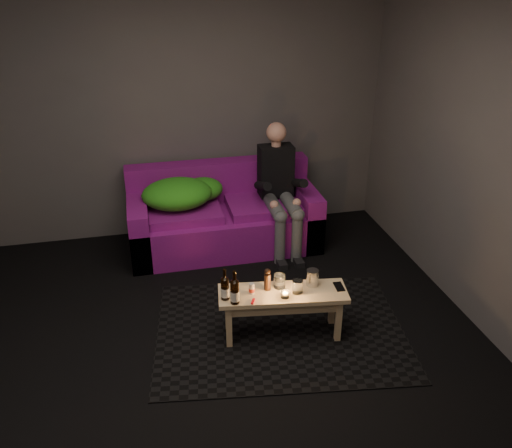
{
  "coord_description": "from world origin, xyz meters",
  "views": [
    {
      "loc": [
        -0.51,
        -3.07,
        2.66
      ],
      "look_at": [
        0.45,
        1.15,
        0.52
      ],
      "focal_mm": 38.0,
      "sensor_mm": 36.0,
      "label": 1
    }
  ],
  "objects_px": {
    "coffee_table": "(283,300)",
    "beer_bottle_b": "(235,291)",
    "person": "(279,186)",
    "steel_cup": "(312,278)",
    "sofa": "(223,218)",
    "beer_bottle_a": "(225,288)"
  },
  "relations": [
    {
      "from": "coffee_table",
      "to": "beer_bottle_b",
      "type": "xyz_separation_m",
      "value": [
        -0.38,
        -0.06,
        0.17
      ]
    },
    {
      "from": "person",
      "to": "steel_cup",
      "type": "distance_m",
      "value": 1.41
    },
    {
      "from": "sofa",
      "to": "beer_bottle_b",
      "type": "xyz_separation_m",
      "value": [
        -0.19,
        -1.65,
        0.21
      ]
    },
    {
      "from": "beer_bottle_a",
      "to": "beer_bottle_b",
      "type": "xyz_separation_m",
      "value": [
        0.06,
        -0.07,
        0.01
      ]
    },
    {
      "from": "sofa",
      "to": "person",
      "type": "height_order",
      "value": "person"
    },
    {
      "from": "beer_bottle_b",
      "to": "steel_cup",
      "type": "xyz_separation_m",
      "value": [
        0.62,
        0.11,
        -0.03
      ]
    },
    {
      "from": "sofa",
      "to": "person",
      "type": "distance_m",
      "value": 0.67
    },
    {
      "from": "person",
      "to": "beer_bottle_a",
      "type": "distance_m",
      "value": 1.64
    },
    {
      "from": "sofa",
      "to": "person",
      "type": "xyz_separation_m",
      "value": [
        0.54,
        -0.15,
        0.35
      ]
    },
    {
      "from": "person",
      "to": "beer_bottle_a",
      "type": "bearing_deg",
      "value": -118.94
    },
    {
      "from": "sofa",
      "to": "person",
      "type": "relative_size",
      "value": 1.5
    },
    {
      "from": "sofa",
      "to": "coffee_table",
      "type": "bearing_deg",
      "value": -83.22
    },
    {
      "from": "coffee_table",
      "to": "beer_bottle_b",
      "type": "relative_size",
      "value": 3.74
    },
    {
      "from": "beer_bottle_b",
      "to": "person",
      "type": "bearing_deg",
      "value": 63.97
    },
    {
      "from": "steel_cup",
      "to": "person",
      "type": "bearing_deg",
      "value": 85.52
    },
    {
      "from": "coffee_table",
      "to": "beer_bottle_b",
      "type": "height_order",
      "value": "beer_bottle_b"
    },
    {
      "from": "beer_bottle_a",
      "to": "beer_bottle_b",
      "type": "bearing_deg",
      "value": -48.87
    },
    {
      "from": "sofa",
      "to": "coffee_table",
      "type": "relative_size",
      "value": 1.85
    },
    {
      "from": "sofa",
      "to": "steel_cup",
      "type": "relative_size",
      "value": 14.5
    },
    {
      "from": "beer_bottle_b",
      "to": "steel_cup",
      "type": "bearing_deg",
      "value": 9.77
    },
    {
      "from": "sofa",
      "to": "beer_bottle_a",
      "type": "distance_m",
      "value": 1.62
    },
    {
      "from": "person",
      "to": "sofa",
      "type": "bearing_deg",
      "value": 164.42
    }
  ]
}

